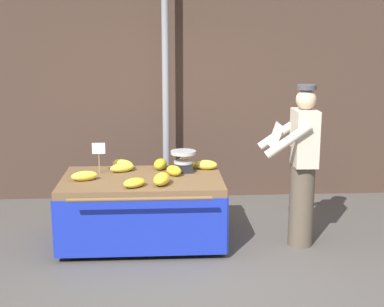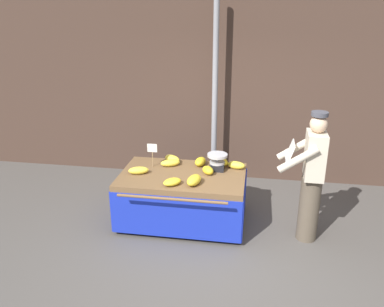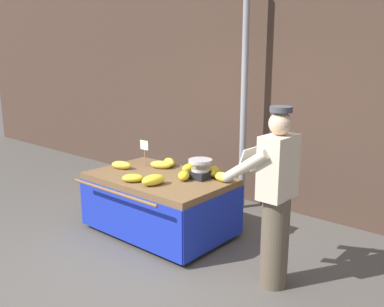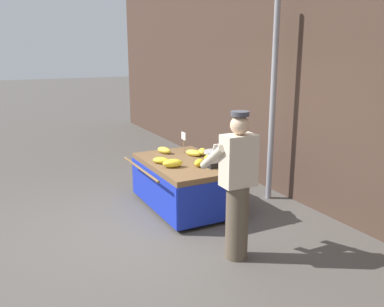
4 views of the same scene
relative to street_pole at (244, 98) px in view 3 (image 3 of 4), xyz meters
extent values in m
plane|color=#514C47|center=(0.25, -2.26, -1.57)|extent=(60.00, 60.00, 0.00)
cube|color=#473328|center=(0.25, 0.43, 0.57)|extent=(16.00, 0.24, 4.28)
cylinder|color=gray|center=(0.00, 0.00, 0.00)|extent=(0.09, 0.09, 3.14)
cube|color=brown|center=(-0.28, -1.37, -0.88)|extent=(1.70, 1.07, 0.08)
cylinder|color=black|center=(-1.05, -1.37, -1.25)|extent=(0.05, 0.64, 0.64)
cylinder|color=#B7B7BC|center=(-1.08, -1.37, -1.25)|extent=(0.01, 0.12, 0.12)
cylinder|color=black|center=(0.49, -1.37, -1.25)|extent=(0.05, 0.64, 0.64)
cylinder|color=#B7B7BC|center=(0.52, -1.37, -1.25)|extent=(0.01, 0.12, 0.12)
cylinder|color=#4C4742|center=(-0.28, -0.91, -1.25)|extent=(0.05, 0.05, 0.65)
cube|color=#192DB2|center=(-0.28, -1.90, -1.22)|extent=(1.70, 0.02, 0.59)
cube|color=#192DB2|center=(-0.28, -0.83, -1.22)|extent=(1.70, 0.02, 0.59)
cube|color=#192DB2|center=(-1.13, -1.37, -1.22)|extent=(0.02, 1.07, 0.59)
cube|color=#192DB2|center=(0.57, -1.37, -1.22)|extent=(0.02, 1.07, 0.59)
cylinder|color=brown|center=(-0.28, -2.08, -0.86)|extent=(1.36, 0.04, 0.04)
cube|color=black|center=(0.17, -1.14, -0.80)|extent=(0.20, 0.20, 0.09)
cylinder|color=#B7B7BC|center=(0.17, -1.14, -0.70)|extent=(0.02, 0.02, 0.11)
cylinder|color=#B7B7BC|center=(0.17, -1.14, -0.63)|extent=(0.28, 0.28, 0.03)
cylinder|color=#B7B7BC|center=(0.17, -1.14, -0.73)|extent=(0.21, 0.21, 0.03)
cylinder|color=#997A51|center=(-0.75, -1.16, -0.73)|extent=(0.01, 0.01, 0.22)
cube|color=white|center=(-0.75, -1.17, -0.56)|extent=(0.14, 0.01, 0.12)
ellipsoid|color=gold|center=(0.22, -0.94, -0.79)|extent=(0.26, 0.32, 0.11)
ellipsoid|color=yellow|center=(0.43, -1.06, -0.79)|extent=(0.27, 0.17, 0.11)
ellipsoid|color=yellow|center=(-0.51, -0.95, -0.79)|extent=(0.29, 0.25, 0.10)
ellipsoid|color=yellow|center=(-0.07, -1.67, -0.78)|extent=(0.22, 0.32, 0.12)
ellipsoid|color=gold|center=(-0.08, -1.03, -0.78)|extent=(0.19, 0.26, 0.12)
ellipsoid|color=gold|center=(0.06, -1.31, -0.79)|extent=(0.22, 0.24, 0.11)
ellipsoid|color=yellow|center=(-0.34, -1.74, -0.80)|extent=(0.29, 0.29, 0.09)
ellipsoid|color=yellow|center=(-0.50, -1.11, -0.79)|extent=(0.31, 0.24, 0.10)
ellipsoid|color=yellow|center=(-0.87, -1.46, -0.79)|extent=(0.30, 0.21, 0.10)
cylinder|color=brown|center=(1.41, -1.54, -1.13)|extent=(0.26, 0.26, 0.88)
cube|color=beige|center=(1.41, -1.54, -0.40)|extent=(0.24, 0.38, 0.58)
sphere|color=#DBB28E|center=(1.41, -1.54, 0.00)|extent=(0.21, 0.21, 0.21)
cylinder|color=#3F3F47|center=(1.41, -1.54, 0.12)|extent=(0.20, 0.20, 0.05)
cylinder|color=beige|center=(1.19, -1.75, -0.39)|extent=(0.48, 0.10, 0.37)
cylinder|color=beige|center=(1.20, -1.33, -0.39)|extent=(0.48, 0.10, 0.37)
cube|color=silver|center=(1.11, -1.54, -0.38)|extent=(0.10, 0.34, 0.25)
camera|label=1|loc=(-0.08, -6.99, 0.65)|focal=51.04mm
camera|label=2|loc=(0.66, -6.25, 1.33)|focal=37.18mm
camera|label=3|loc=(3.19, -4.83, 0.60)|focal=39.54mm
camera|label=4|loc=(5.05, -3.99, 0.80)|focal=38.51mm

